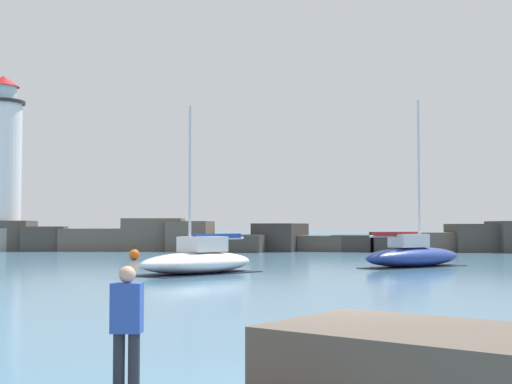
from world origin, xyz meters
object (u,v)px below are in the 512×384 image
sailboat_moored_1 (198,260)px  mooring_buoy_orange_near (134,255)px  lighthouse (2,174)px  person_on_rocks (127,324)px  sailboat_moored_2 (413,255)px

sailboat_moored_1 → mooring_buoy_orange_near: (-5.54, 11.49, -0.24)m
lighthouse → sailboat_moored_1: lighthouse is taller
mooring_buoy_orange_near → person_on_rocks: person_on_rocks is taller
lighthouse → sailboat_moored_2: lighthouse is taller
sailboat_moored_1 → sailboat_moored_2: bearing=29.5°
sailboat_moored_2 → person_on_rocks: (-7.23, -26.78, 0.26)m
lighthouse → sailboat_moored_1: (19.90, -25.73, -5.58)m
sailboat_moored_2 → person_on_rocks: sailboat_moored_2 is taller
sailboat_moored_1 → mooring_buoy_orange_near: bearing=115.8°
person_on_rocks → sailboat_moored_2: bearing=74.9°
sailboat_moored_1 → person_on_rocks: 21.45m
mooring_buoy_orange_near → person_on_rocks: 33.76m
sailboat_moored_1 → sailboat_moored_2: size_ratio=0.85×
lighthouse → person_on_rocks: 52.34m
sailboat_moored_1 → mooring_buoy_orange_near: sailboat_moored_1 is taller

